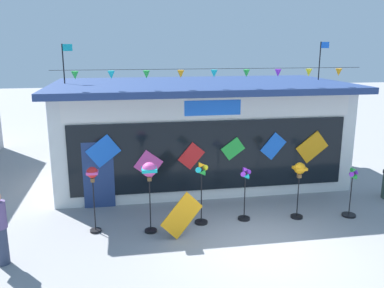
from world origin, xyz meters
name	(u,v)px	position (x,y,z in m)	size (l,w,h in m)	color
ground_plane	(261,247)	(0.00, 0.00, 0.00)	(80.00, 80.00, 0.00)	gray
kite_shop_building	(198,130)	(-0.51, 5.46, 1.76)	(9.87, 5.26, 4.85)	silver
wind_spinner_far_left	(93,182)	(-3.95, 1.52, 1.35)	(0.29, 0.29, 1.76)	black
wind_spinner_left	(149,176)	(-2.54, 1.27, 1.53)	(0.38, 0.38, 1.88)	black
wind_spinner_center_left	(202,186)	(-1.15, 1.53, 1.08)	(0.38, 0.35, 1.75)	black
wind_spinner_center_right	(245,189)	(0.07, 1.57, 0.89)	(0.34, 0.34, 1.54)	black
wind_spinner_right	(299,176)	(1.56, 1.46, 1.23)	(0.34, 0.34, 1.61)	black
wind_spinner_far_right	(352,191)	(3.07, 1.28, 0.77)	(0.38, 0.38, 1.45)	black
display_kite_on_ground	(182,215)	(-1.78, 0.88, 0.57)	(0.58, 0.03, 1.06)	orange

